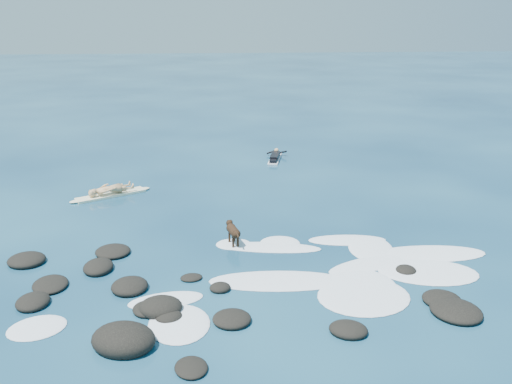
{
  "coord_description": "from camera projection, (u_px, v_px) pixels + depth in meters",
  "views": [
    {
      "loc": [
        -0.25,
        -14.88,
        7.05
      ],
      "look_at": [
        1.33,
        4.0,
        0.9
      ],
      "focal_mm": 40.0,
      "sensor_mm": 36.0,
      "label": 1
    }
  ],
  "objects": [
    {
      "name": "reef_rocks",
      "position": [
        161.0,
        304.0,
        14.0
      ],
      "size": [
        12.78,
        7.13,
        0.64
      ],
      "color": "black",
      "rests_on": "ground"
    },
    {
      "name": "paddling_surfer_rig",
      "position": [
        275.0,
        157.0,
        27.62
      ],
      "size": [
        1.14,
        2.31,
        0.4
      ],
      "rotation": [
        0.0,
        0.0,
        1.35
      ],
      "color": "white",
      "rests_on": "ground"
    },
    {
      "name": "standing_surfer_rig",
      "position": [
        110.0,
        178.0,
        22.11
      ],
      "size": [
        2.99,
        1.91,
        1.87
      ],
      "rotation": [
        0.0,
        0.0,
        0.52
      ],
      "color": "#F5EFC4",
      "rests_on": "ground"
    },
    {
      "name": "breaking_foam",
      "position": [
        328.0,
        273.0,
        15.86
      ],
      "size": [
        13.15,
        6.18,
        0.12
      ],
      "color": "white",
      "rests_on": "ground"
    },
    {
      "name": "dog",
      "position": [
        233.0,
        231.0,
        17.58
      ],
      "size": [
        0.47,
        1.14,
        0.74
      ],
      "rotation": [
        0.0,
        0.0,
        1.82
      ],
      "color": "black",
      "rests_on": "ground"
    },
    {
      "name": "ground",
      "position": [
        221.0,
        266.0,
        16.3
      ],
      "size": [
        160.0,
        160.0,
        0.0
      ],
      "primitive_type": "plane",
      "color": "#0A2642",
      "rests_on": "ground"
    }
  ]
}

